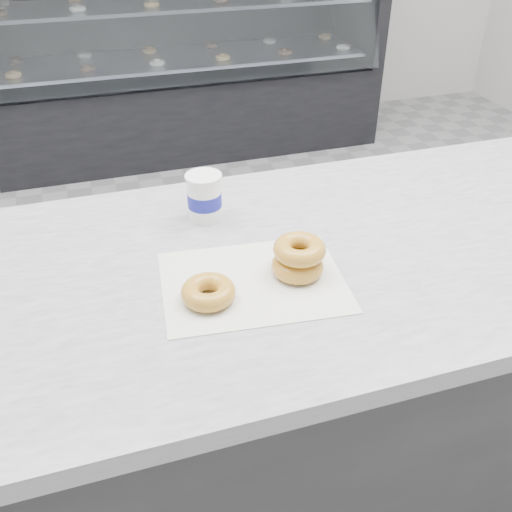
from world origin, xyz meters
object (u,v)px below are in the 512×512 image
(display_case, at_px, (186,71))
(donut_single, at_px, (208,292))
(counter, at_px, (401,376))
(donut_stack, at_px, (298,258))
(coffee_cup, at_px, (204,197))

(display_case, bearing_deg, donut_single, -100.38)
(counter, height_order, donut_single, donut_single)
(donut_stack, bearing_deg, counter, 11.23)
(counter, bearing_deg, coffee_cup, 157.03)
(display_case, distance_m, coffee_cup, 2.61)
(counter, xyz_separation_m, coffee_cup, (-0.45, 0.19, 0.50))
(counter, distance_m, coffee_cup, 0.70)
(display_case, xyz_separation_m, donut_stack, (-0.33, -2.79, 0.45))
(donut_single, bearing_deg, counter, 10.48)
(counter, relative_size, display_case, 1.28)
(counter, height_order, donut_stack, donut_stack)
(counter, bearing_deg, donut_stack, -168.77)
(counter, relative_size, coffee_cup, 28.77)
(counter, xyz_separation_m, display_case, (0.00, 2.72, 0.04))
(donut_stack, relative_size, coffee_cup, 1.33)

